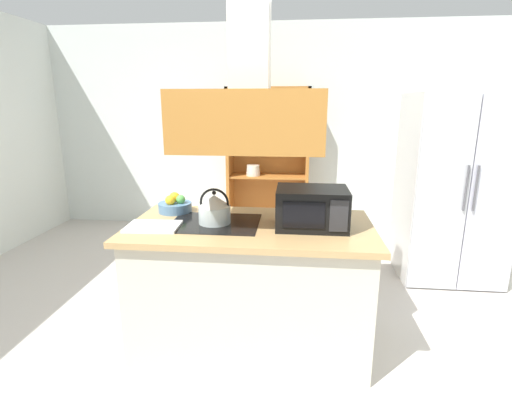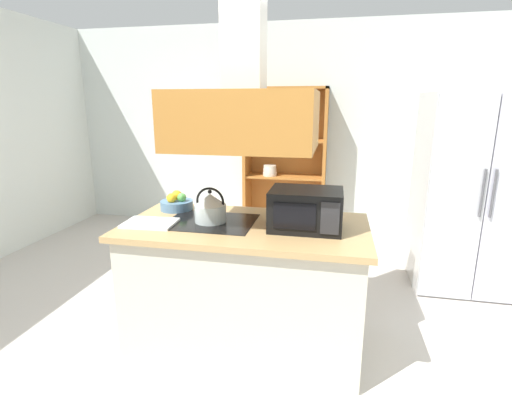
% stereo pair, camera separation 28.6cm
% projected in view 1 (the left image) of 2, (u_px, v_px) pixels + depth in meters
% --- Properties ---
extents(ground_plane, '(7.80, 7.80, 0.00)m').
position_uv_depth(ground_plane, '(231.00, 361.00, 2.56)').
color(ground_plane, beige).
extents(wall_back, '(6.00, 0.12, 2.70)m').
position_uv_depth(wall_back, '(266.00, 129.00, 5.12)').
color(wall_back, silver).
rests_on(wall_back, ground).
extents(kitchen_island, '(1.64, 0.87, 0.90)m').
position_uv_depth(kitchen_island, '(251.00, 285.00, 2.66)').
color(kitchen_island, beige).
rests_on(kitchen_island, ground).
extents(range_hood, '(0.90, 0.70, 1.29)m').
position_uv_depth(range_hood, '(250.00, 100.00, 2.36)').
color(range_hood, '#A4682A').
extents(refrigerator, '(0.90, 0.78, 1.79)m').
position_uv_depth(refrigerator, '(452.00, 189.00, 3.65)').
color(refrigerator, beige).
rests_on(refrigerator, ground).
extents(dish_cabinet, '(1.06, 0.40, 1.89)m').
position_uv_depth(dish_cabinet, '(268.00, 169.00, 5.03)').
color(dish_cabinet, '#A86529').
rests_on(dish_cabinet, ground).
extents(kettle, '(0.22, 0.22, 0.24)m').
position_uv_depth(kettle, '(214.00, 209.00, 2.55)').
color(kettle, '#B0BEBC').
rests_on(kettle, kitchen_island).
extents(cutting_board, '(0.35, 0.26, 0.02)m').
position_uv_depth(cutting_board, '(153.00, 226.00, 2.48)').
color(cutting_board, white).
rests_on(cutting_board, kitchen_island).
extents(microwave, '(0.46, 0.35, 0.26)m').
position_uv_depth(microwave, '(312.00, 208.00, 2.47)').
color(microwave, black).
rests_on(microwave, kitchen_island).
extents(fruit_bowl, '(0.25, 0.25, 0.14)m').
position_uv_depth(fruit_bowl, '(175.00, 205.00, 2.84)').
color(fruit_bowl, '#4C7299').
rests_on(fruit_bowl, kitchen_island).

